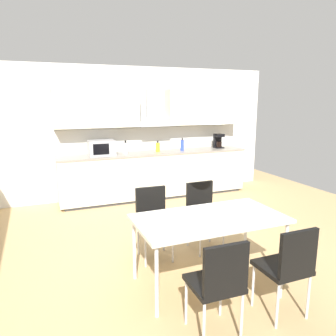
% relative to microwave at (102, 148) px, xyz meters
% --- Properties ---
extents(ground_plane, '(8.72, 8.89, 0.02)m').
position_rel_microwave_xyz_m(ground_plane, '(0.21, -2.64, -1.06)').
color(ground_plane, tan).
extents(wall_back, '(6.98, 0.10, 2.57)m').
position_rel_microwave_xyz_m(wall_back, '(0.21, 0.37, 0.23)').
color(wall_back, silver).
rests_on(wall_back, ground_plane).
extents(kitchen_counter, '(3.79, 0.67, 0.91)m').
position_rel_microwave_xyz_m(kitchen_counter, '(1.06, 0.00, -0.59)').
color(kitchen_counter, '#333333').
rests_on(kitchen_counter, ground_plane).
extents(backsplash_tile, '(3.77, 0.02, 0.46)m').
position_rel_microwave_xyz_m(backsplash_tile, '(1.06, 0.31, 0.09)').
color(backsplash_tile, silver).
rests_on(backsplash_tile, kitchen_counter).
extents(upper_wall_cabinets, '(3.77, 0.40, 0.72)m').
position_rel_microwave_xyz_m(upper_wall_cabinets, '(1.06, 0.15, 0.72)').
color(upper_wall_cabinets, beige).
extents(microwave, '(0.48, 0.35, 0.28)m').
position_rel_microwave_xyz_m(microwave, '(0.00, 0.00, 0.00)').
color(microwave, '#ADADB2').
rests_on(microwave, kitchen_counter).
extents(coffee_maker, '(0.18, 0.19, 0.30)m').
position_rel_microwave_xyz_m(coffee_maker, '(2.51, 0.03, 0.01)').
color(coffee_maker, black).
rests_on(coffee_maker, kitchen_counter).
extents(bottle_blue, '(0.07, 0.07, 0.26)m').
position_rel_microwave_xyz_m(bottle_blue, '(1.63, -0.05, -0.03)').
color(bottle_blue, blue).
rests_on(bottle_blue, kitchen_counter).
extents(bottle_white, '(0.08, 0.08, 0.26)m').
position_rel_microwave_xyz_m(bottle_white, '(0.46, 0.01, -0.03)').
color(bottle_white, white).
rests_on(bottle_white, kitchen_counter).
extents(bottle_yellow, '(0.08, 0.08, 0.22)m').
position_rel_microwave_xyz_m(bottle_yellow, '(1.12, 0.00, -0.05)').
color(bottle_yellow, yellow).
rests_on(bottle_yellow, kitchen_counter).
extents(dining_table, '(1.56, 0.82, 0.74)m').
position_rel_microwave_xyz_m(dining_table, '(0.49, -3.22, -0.36)').
color(dining_table, silver).
rests_on(dining_table, ground_plane).
extents(chair_near_right, '(0.40, 0.40, 0.87)m').
position_rel_microwave_xyz_m(chair_near_right, '(0.84, -4.01, -0.52)').
color(chair_near_right, black).
rests_on(chair_near_right, ground_plane).
extents(chair_far_right, '(0.41, 0.41, 0.87)m').
position_rel_microwave_xyz_m(chair_far_right, '(0.84, -2.43, -0.52)').
color(chair_far_right, black).
rests_on(chair_far_right, ground_plane).
extents(chair_far_left, '(0.42, 0.42, 0.87)m').
position_rel_microwave_xyz_m(chair_far_left, '(0.15, -2.43, -0.52)').
color(chair_far_left, black).
rests_on(chair_far_left, ground_plane).
extents(chair_near_left, '(0.41, 0.41, 0.87)m').
position_rel_microwave_xyz_m(chair_near_left, '(0.14, -4.01, -0.52)').
color(chair_near_left, black).
rests_on(chair_near_left, ground_plane).
extents(pendant_lamp, '(0.32, 0.32, 0.22)m').
position_rel_microwave_xyz_m(pendant_lamp, '(0.49, -3.22, 0.76)').
color(pendant_lamp, silver).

